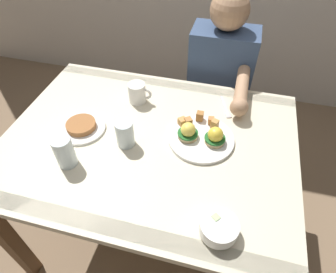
# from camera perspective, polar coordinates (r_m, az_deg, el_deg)

# --- Properties ---
(ground_plane) EXTENTS (6.00, 6.00, 0.00)m
(ground_plane) POSITION_cam_1_polar(r_m,az_deg,el_deg) (1.80, -2.73, -17.16)
(ground_plane) COLOR #7F664C
(dining_table) EXTENTS (1.20, 0.90, 0.74)m
(dining_table) POSITION_cam_1_polar(r_m,az_deg,el_deg) (1.27, -3.70, -3.93)
(dining_table) COLOR beige
(dining_table) RESTS_ON ground_plane
(eggs_benedict_plate) EXTENTS (0.27, 0.27, 0.09)m
(eggs_benedict_plate) POSITION_cam_1_polar(r_m,az_deg,el_deg) (1.18, 6.58, 0.19)
(eggs_benedict_plate) COLOR white
(eggs_benedict_plate) RESTS_ON dining_table
(fruit_bowl) EXTENTS (0.12, 0.12, 0.06)m
(fruit_bowl) POSITION_cam_1_polar(r_m,az_deg,el_deg) (0.94, 10.04, -17.40)
(fruit_bowl) COLOR white
(fruit_bowl) RESTS_ON dining_table
(coffee_mug) EXTENTS (0.11, 0.08, 0.09)m
(coffee_mug) POSITION_cam_1_polar(r_m,az_deg,el_deg) (1.35, -6.06, 8.67)
(coffee_mug) COLOR white
(coffee_mug) RESTS_ON dining_table
(fork) EXTENTS (0.07, 0.15, 0.00)m
(fork) POSITION_cam_1_polar(r_m,az_deg,el_deg) (1.36, 11.31, 5.54)
(fork) COLOR silver
(fork) RESTS_ON dining_table
(water_glass_near) EXTENTS (0.07, 0.07, 0.11)m
(water_glass_near) POSITION_cam_1_polar(r_m,az_deg,el_deg) (1.15, -8.47, 0.33)
(water_glass_near) COLOR silver
(water_glass_near) RESTS_ON dining_table
(water_glass_far) EXTENTS (0.07, 0.07, 0.13)m
(water_glass_far) POSITION_cam_1_polar(r_m,az_deg,el_deg) (1.13, -19.70, -3.16)
(water_glass_far) COLOR silver
(water_glass_far) RESTS_ON dining_table
(side_plate) EXTENTS (0.20, 0.20, 0.04)m
(side_plate) POSITION_cam_1_polar(r_m,az_deg,el_deg) (1.28, -16.73, 1.84)
(side_plate) COLOR white
(side_plate) RESTS_ON dining_table
(diner_person) EXTENTS (0.34, 0.54, 1.14)m
(diner_person) POSITION_cam_1_polar(r_m,az_deg,el_deg) (1.67, 10.08, 10.31)
(diner_person) COLOR #33333D
(diner_person) RESTS_ON ground_plane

